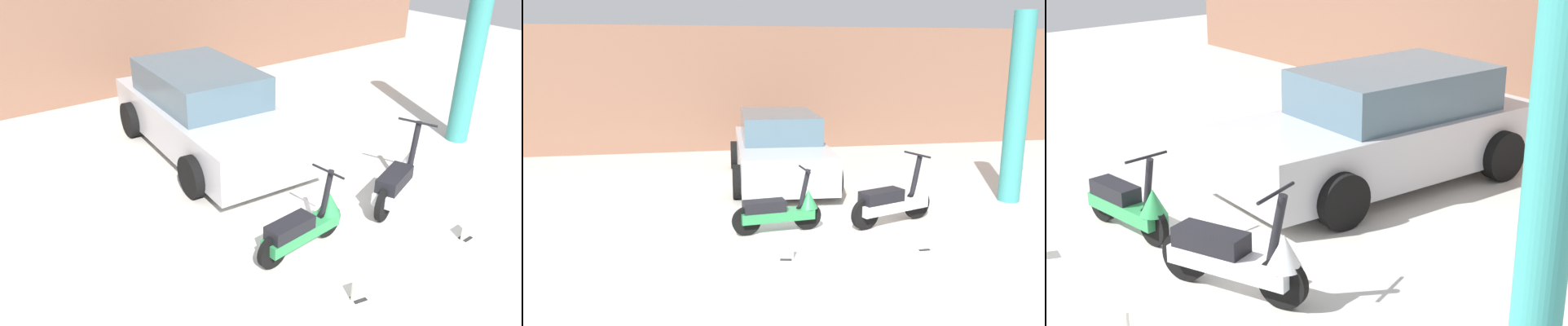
{
  "view_description": "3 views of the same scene",
  "coord_description": "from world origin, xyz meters",
  "views": [
    {
      "loc": [
        -4.34,
        -2.94,
        3.95
      ],
      "look_at": [
        -0.46,
        2.37,
        0.63
      ],
      "focal_mm": 35.0,
      "sensor_mm": 36.0,
      "label": 1
    },
    {
      "loc": [
        -2.05,
        -6.43,
        2.75
      ],
      "look_at": [
        -0.35,
        2.81,
        0.73
      ],
      "focal_mm": 35.0,
      "sensor_mm": 36.0,
      "label": 2
    },
    {
      "loc": [
        6.79,
        -2.72,
        3.64
      ],
      "look_at": [
        0.31,
        2.77,
        0.72
      ],
      "focal_mm": 55.0,
      "sensor_mm": 36.0,
      "label": 3
    }
  ],
  "objects": [
    {
      "name": "scooter_front_right",
      "position": [
        1.22,
        1.15,
        0.4
      ],
      "size": [
        1.56,
        0.82,
        1.13
      ],
      "rotation": [
        0.0,
        0.0,
        0.34
      ],
      "color": "black",
      "rests_on": "ground_plane"
    },
    {
      "name": "placard_near_right_scooter",
      "position": [
        1.16,
        -0.04,
        0.11
      ],
      "size": [
        0.2,
        0.12,
        0.26
      ],
      "rotation": [
        0.0,
        0.0,
        0.02
      ],
      "color": "black",
      "rests_on": "ground_plane"
    },
    {
      "name": "ground_plane",
      "position": [
        0.0,
        0.0,
        0.0
      ],
      "size": [
        28.0,
        28.0,
        0.0
      ],
      "primitive_type": "plane",
      "color": "silver"
    },
    {
      "name": "wall_back",
      "position": [
        0.0,
        8.17,
        1.76
      ],
      "size": [
        19.6,
        0.12,
        3.51
      ],
      "primitive_type": "cube",
      "color": "#845B47",
      "rests_on": "ground_plane"
    },
    {
      "name": "support_column_side",
      "position": [
        3.87,
        2.0,
        1.76
      ],
      "size": [
        0.39,
        0.39,
        3.51
      ],
      "primitive_type": "cylinder",
      "color": "teal",
      "rests_on": "ground_plane"
    },
    {
      "name": "scooter_front_left",
      "position": [
        -0.72,
        1.07,
        0.36
      ],
      "size": [
        1.44,
        0.52,
        1.0
      ],
      "rotation": [
        0.0,
        0.0,
        0.1
      ],
      "color": "black",
      "rests_on": "ground_plane"
    },
    {
      "name": "car_rear_left",
      "position": [
        -0.16,
        4.44,
        0.71
      ],
      "size": [
        2.33,
        4.46,
        1.48
      ],
      "rotation": [
        0.0,
        0.0,
        -1.64
      ],
      "color": "#B7B7BC",
      "rests_on": "ground_plane"
    }
  ]
}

